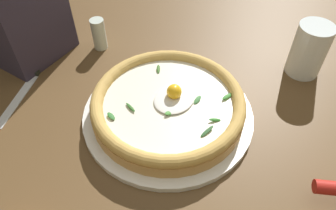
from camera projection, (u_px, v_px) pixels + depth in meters
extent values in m
cube|color=brown|center=(152.00, 121.00, 0.64)|extent=(2.40, 2.40, 0.03)
cylinder|color=white|center=(168.00, 114.00, 0.62)|extent=(0.33, 0.33, 0.01)
cylinder|color=tan|center=(168.00, 108.00, 0.61)|extent=(0.29, 0.29, 0.03)
torus|color=tan|center=(168.00, 101.00, 0.60)|extent=(0.29, 0.29, 0.02)
cylinder|color=white|center=(168.00, 102.00, 0.60)|extent=(0.24, 0.24, 0.00)
ellipsoid|color=white|center=(174.00, 99.00, 0.60)|extent=(0.08, 0.07, 0.01)
sphere|color=yellow|center=(174.00, 92.00, 0.59)|extent=(0.03, 0.03, 0.03)
ellipsoid|color=#2D6C2B|center=(111.00, 116.00, 0.57)|extent=(0.01, 0.02, 0.01)
ellipsoid|color=#305B2F|center=(207.00, 131.00, 0.55)|extent=(0.03, 0.01, 0.01)
ellipsoid|color=#357D2D|center=(228.00, 96.00, 0.60)|extent=(0.03, 0.01, 0.01)
ellipsoid|color=#3E6C2A|center=(158.00, 69.00, 0.65)|extent=(0.02, 0.02, 0.01)
ellipsoid|color=#4B8E4D|center=(197.00, 100.00, 0.60)|extent=(0.02, 0.01, 0.01)
ellipsoid|color=#438B34|center=(171.00, 112.00, 0.58)|extent=(0.02, 0.02, 0.01)
ellipsoid|color=#2E7629|center=(215.00, 120.00, 0.56)|extent=(0.02, 0.02, 0.01)
ellipsoid|color=#2B5E22|center=(130.00, 107.00, 0.58)|extent=(0.01, 0.03, 0.00)
cube|color=silver|center=(17.00, 100.00, 0.66)|extent=(0.14, 0.08, 0.00)
cube|color=black|center=(43.00, 62.00, 0.73)|extent=(0.08, 0.05, 0.01)
cylinder|color=silver|center=(309.00, 50.00, 0.68)|extent=(0.07, 0.07, 0.12)
cylinder|color=#DBCD7A|center=(305.00, 61.00, 0.70)|extent=(0.07, 0.07, 0.06)
cylinder|color=silver|center=(99.00, 34.00, 0.75)|extent=(0.03, 0.03, 0.07)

